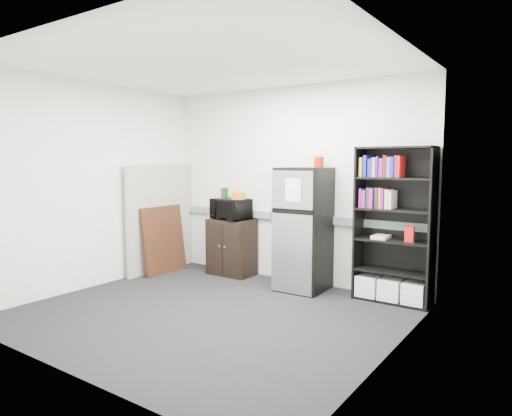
{
  "coord_description": "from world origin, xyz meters",
  "views": [
    {
      "loc": [
        3.22,
        -3.75,
        1.69
      ],
      "look_at": [
        0.0,
        0.9,
        1.1
      ],
      "focal_mm": 32.0,
      "sensor_mm": 36.0,
      "label": 1
    }
  ],
  "objects_px": {
    "cubicle_partition": "(160,218)",
    "microwave": "(231,209)",
    "bookshelf": "(394,226)",
    "refrigerator": "(303,229)",
    "cabinet": "(231,247)"
  },
  "relations": [
    {
      "from": "cubicle_partition",
      "to": "bookshelf",
      "type": "bearing_deg",
      "value": 8.06
    },
    {
      "from": "microwave",
      "to": "cubicle_partition",
      "type": "bearing_deg",
      "value": -150.02
    },
    {
      "from": "cubicle_partition",
      "to": "microwave",
      "type": "distance_m",
      "value": 1.13
    },
    {
      "from": "bookshelf",
      "to": "refrigerator",
      "type": "xyz_separation_m",
      "value": [
        -1.14,
        -0.14,
        -0.11
      ]
    },
    {
      "from": "cabinet",
      "to": "refrigerator",
      "type": "height_order",
      "value": "refrigerator"
    },
    {
      "from": "bookshelf",
      "to": "microwave",
      "type": "relative_size",
      "value": 3.37
    },
    {
      "from": "refrigerator",
      "to": "bookshelf",
      "type": "bearing_deg",
      "value": 5.46
    },
    {
      "from": "cubicle_partition",
      "to": "microwave",
      "type": "relative_size",
      "value": 2.95
    },
    {
      "from": "cubicle_partition",
      "to": "cabinet",
      "type": "relative_size",
      "value": 1.96
    },
    {
      "from": "bookshelf",
      "to": "cabinet",
      "type": "relative_size",
      "value": 2.24
    },
    {
      "from": "bookshelf",
      "to": "cabinet",
      "type": "xyz_separation_m",
      "value": [
        -2.38,
        -0.06,
        -0.5
      ]
    },
    {
      "from": "cabinet",
      "to": "microwave",
      "type": "relative_size",
      "value": 1.5
    },
    {
      "from": "microwave",
      "to": "refrigerator",
      "type": "xyz_separation_m",
      "value": [
        1.25,
        -0.06,
        -0.18
      ]
    },
    {
      "from": "microwave",
      "to": "cabinet",
      "type": "bearing_deg",
      "value": 98.79
    },
    {
      "from": "cubicle_partition",
      "to": "microwave",
      "type": "height_order",
      "value": "cubicle_partition"
    }
  ]
}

